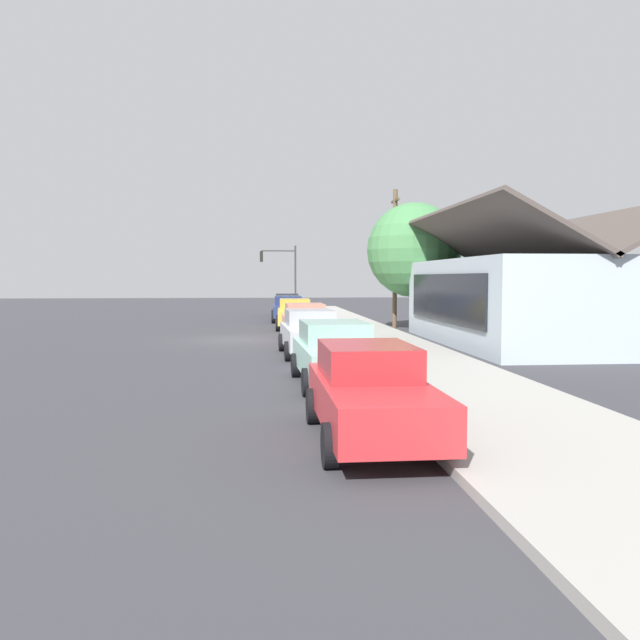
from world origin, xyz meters
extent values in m
plane|color=#38383D|center=(0.00, 0.00, 0.00)|extent=(120.00, 120.00, 0.00)
cube|color=#A3A099|center=(0.00, 5.60, 0.08)|extent=(60.00, 4.20, 0.16)
cube|color=#2D3035|center=(-17.65, 2.81, 0.68)|extent=(4.62, 1.91, 0.70)
cube|color=#27292D|center=(-18.11, 2.82, 1.31)|extent=(2.23, 1.64, 0.56)
cylinder|color=black|center=(-16.21, 3.68, 0.33)|extent=(0.66, 0.24, 0.66)
cylinder|color=black|center=(-16.25, 1.87, 0.33)|extent=(0.66, 0.24, 0.66)
cylinder|color=black|center=(-19.05, 3.74, 0.33)|extent=(0.66, 0.24, 0.66)
cylinder|color=black|center=(-19.09, 1.94, 0.33)|extent=(0.66, 0.24, 0.66)
cube|color=navy|center=(-11.64, 2.62, 0.68)|extent=(4.70, 1.93, 0.70)
cube|color=navy|center=(-12.11, 2.63, 1.31)|extent=(2.27, 1.67, 0.56)
cylinder|color=black|center=(-10.18, 3.53, 0.33)|extent=(0.66, 0.23, 0.66)
cylinder|color=black|center=(-10.21, 1.67, 0.33)|extent=(0.66, 0.23, 0.66)
cylinder|color=black|center=(-13.07, 3.57, 0.33)|extent=(0.66, 0.23, 0.66)
cylinder|color=black|center=(-13.10, 1.71, 0.33)|extent=(0.66, 0.23, 0.66)
cube|color=gold|center=(-5.83, 2.73, 0.68)|extent=(4.87, 1.94, 0.70)
cube|color=gold|center=(-6.31, 2.74, 1.31)|extent=(2.36, 1.65, 0.56)
cylinder|color=black|center=(-4.31, 3.58, 0.33)|extent=(0.67, 0.24, 0.66)
cylinder|color=black|center=(-4.36, 1.78, 0.33)|extent=(0.67, 0.24, 0.66)
cylinder|color=black|center=(-7.29, 3.67, 0.33)|extent=(0.67, 0.24, 0.66)
cylinder|color=black|center=(-7.34, 1.87, 0.33)|extent=(0.67, 0.24, 0.66)
cube|color=#EA8C75|center=(0.47, 2.87, 0.68)|extent=(4.74, 1.91, 0.70)
cube|color=tan|center=(0.00, 2.86, 1.31)|extent=(2.28, 1.66, 0.56)
cylinder|color=black|center=(1.92, 3.81, 0.33)|extent=(0.66, 0.23, 0.66)
cylinder|color=black|center=(1.94, 1.95, 0.33)|extent=(0.66, 0.23, 0.66)
cylinder|color=black|center=(-1.01, 3.78, 0.33)|extent=(0.66, 0.23, 0.66)
cylinder|color=black|center=(-0.98, 1.92, 0.33)|extent=(0.66, 0.23, 0.66)
cube|color=silver|center=(5.99, 2.66, 0.68)|extent=(4.79, 2.02, 0.70)
cube|color=#A0A2A6|center=(5.52, 2.65, 1.31)|extent=(2.33, 1.71, 0.56)
cylinder|color=black|center=(7.42, 3.64, 0.33)|extent=(0.67, 0.24, 0.66)
cylinder|color=black|center=(7.49, 1.80, 0.33)|extent=(0.67, 0.24, 0.66)
cylinder|color=black|center=(4.49, 3.53, 0.33)|extent=(0.67, 0.24, 0.66)
cylinder|color=black|center=(4.56, 1.69, 0.33)|extent=(0.67, 0.24, 0.66)
cube|color=#9ED1BC|center=(12.33, 2.84, 0.68)|extent=(4.80, 2.02, 0.70)
cube|color=#86B1A0|center=(11.86, 2.82, 1.31)|extent=(2.33, 1.71, 0.56)
cylinder|color=black|center=(13.76, 3.81, 0.33)|extent=(0.67, 0.24, 0.66)
cylinder|color=black|center=(13.83, 1.96, 0.33)|extent=(0.67, 0.24, 0.66)
cylinder|color=black|center=(10.83, 3.71, 0.33)|extent=(0.67, 0.24, 0.66)
cylinder|color=black|center=(10.90, 1.86, 0.33)|extent=(0.67, 0.24, 0.66)
cube|color=red|center=(18.03, 2.74, 0.68)|extent=(4.64, 1.76, 0.70)
cube|color=#A9272B|center=(17.57, 2.74, 1.31)|extent=(2.23, 1.53, 0.56)
cylinder|color=black|center=(19.46, 3.61, 0.33)|extent=(0.66, 0.22, 0.66)
cylinder|color=black|center=(19.47, 1.89, 0.33)|extent=(0.66, 0.22, 0.66)
cylinder|color=black|center=(16.59, 3.59, 0.33)|extent=(0.66, 0.22, 0.66)
cylinder|color=black|center=(16.60, 1.87, 0.33)|extent=(0.66, 0.22, 0.66)
cube|color=#ADBCC6|center=(2.86, 12.00, 1.74)|extent=(12.56, 7.27, 3.48)
cube|color=black|center=(2.86, 8.33, 1.91)|extent=(10.05, 0.08, 1.95)
cube|color=#514742|center=(2.86, 10.18, 4.44)|extent=(13.16, 3.93, 2.19)
cube|color=#514742|center=(2.86, 13.82, 4.44)|extent=(13.16, 3.93, 2.19)
cylinder|color=brown|center=(-5.13, 9.00, 1.41)|extent=(0.44, 0.44, 2.82)
sphere|color=#47844C|center=(-5.13, 9.00, 4.19)|extent=(4.99, 4.99, 4.99)
cylinder|color=#383833|center=(-21.34, 3.60, 2.60)|extent=(0.14, 0.14, 5.20)
cylinder|color=#383833|center=(-21.34, 2.30, 4.80)|extent=(0.10, 2.60, 0.10)
cube|color=black|center=(-21.34, 1.00, 4.35)|extent=(0.28, 0.24, 0.80)
sphere|color=red|center=(-21.49, 1.00, 4.61)|extent=(0.16, 0.16, 0.16)
sphere|color=yellow|center=(-21.49, 1.00, 4.35)|extent=(0.16, 0.16, 0.16)
sphere|color=green|center=(-21.49, 1.00, 4.09)|extent=(0.16, 0.16, 0.16)
cylinder|color=brown|center=(-6.17, 8.20, 3.75)|extent=(0.24, 0.24, 7.50)
cube|color=brown|center=(-6.17, 8.20, 6.90)|extent=(1.80, 0.12, 0.12)
cylinder|color=red|center=(-0.04, 4.20, 0.44)|extent=(0.22, 0.22, 0.55)
sphere|color=red|center=(-0.04, 4.20, 0.78)|extent=(0.18, 0.18, 0.18)
camera|label=1|loc=(28.56, 0.90, 2.73)|focal=36.33mm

